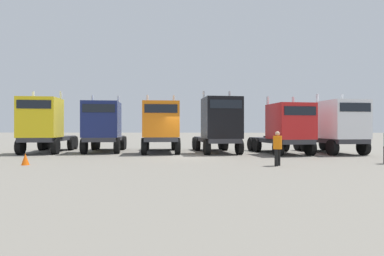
{
  "coord_description": "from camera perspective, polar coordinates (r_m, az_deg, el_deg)",
  "views": [
    {
      "loc": [
        1.22,
        -18.72,
        1.76
      ],
      "look_at": [
        0.29,
        3.52,
        1.77
      ],
      "focal_mm": 28.53,
      "sensor_mm": 36.0,
      "label": 1
    }
  ],
  "objects": [
    {
      "name": "semi_truck_navy",
      "position": [
        22.92,
        -16.23,
        0.36
      ],
      "size": [
        3.45,
        6.3,
        4.2
      ],
      "rotation": [
        0.0,
        0.0,
        -1.41
      ],
      "color": "#333338",
      "rests_on": "ground"
    },
    {
      "name": "semi_truck_red",
      "position": [
        21.38,
        17.16,
        -0.01
      ],
      "size": [
        3.7,
        6.17,
        3.95
      ],
      "rotation": [
        0.0,
        0.0,
        -1.35
      ],
      "color": "#333338",
      "rests_on": "ground"
    },
    {
      "name": "ground",
      "position": [
        18.84,
        -1.33,
        -5.38
      ],
      "size": [
        200.0,
        200.0,
        0.0
      ],
      "primitive_type": "plane",
      "color": "slate"
    },
    {
      "name": "semi_truck_white",
      "position": [
        23.04,
        25.59,
        0.32
      ],
      "size": [
        3.51,
        6.07,
        4.19
      ],
      "rotation": [
        0.0,
        0.0,
        -1.39
      ],
      "color": "#333338",
      "rests_on": "ground"
    },
    {
      "name": "traffic_cone_near",
      "position": [
        16.6,
        -28.7,
        -5.13
      ],
      "size": [
        0.36,
        0.36,
        0.56
      ],
      "primitive_type": "cone",
      "color": "#F2590C",
      "rests_on": "ground"
    },
    {
      "name": "semi_truck_orange",
      "position": [
        21.55,
        -5.86,
        0.22
      ],
      "size": [
        3.47,
        6.73,
        4.14
      ],
      "rotation": [
        0.0,
        0.0,
        -1.42
      ],
      "color": "#333338",
      "rests_on": "ground"
    },
    {
      "name": "semi_truck_black",
      "position": [
        21.3,
        5.12,
        0.57
      ],
      "size": [
        3.62,
        6.51,
        4.42
      ],
      "rotation": [
        0.0,
        0.0,
        -1.38
      ],
      "color": "#333338",
      "rests_on": "ground"
    },
    {
      "name": "visitor_in_hivis",
      "position": [
        14.74,
        15.68,
        -3.26
      ],
      "size": [
        0.56,
        0.56,
        1.61
      ],
      "rotation": [
        0.0,
        0.0,
        5.67
      ],
      "color": "black",
      "rests_on": "ground"
    },
    {
      "name": "semi_truck_yellow",
      "position": [
        23.75,
        -25.91,
        0.49
      ],
      "size": [
        3.55,
        6.63,
        4.41
      ],
      "rotation": [
        0.0,
        0.0,
        -1.4
      ],
      "color": "#333338",
      "rests_on": "ground"
    }
  ]
}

